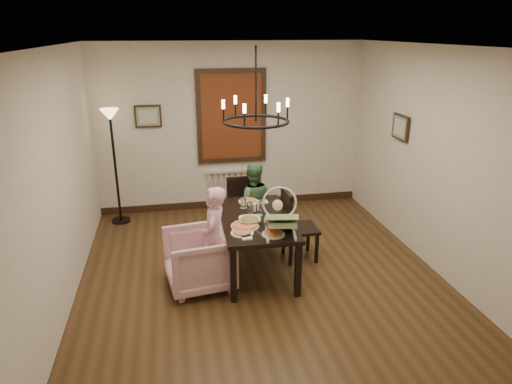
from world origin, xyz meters
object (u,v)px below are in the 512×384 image
object	(u,v)px
drinking_glass	(250,207)
floor_lamp	(116,169)
dining_table	(256,223)
elderly_woman	(214,247)
baby_bouncer	(280,217)
seated_man	(253,209)
chair_far	(243,210)
armchair	(199,260)
chair_right	(300,224)

from	to	relation	value
drinking_glass	floor_lamp	distance (m)	2.55
dining_table	floor_lamp	xyz separation A→B (m)	(-1.87, 1.95, 0.26)
elderly_woman	baby_bouncer	distance (m)	0.87
floor_lamp	seated_man	bearing A→B (deg)	-29.27
dining_table	chair_far	bearing A→B (deg)	92.38
chair_far	drinking_glass	distance (m)	0.86
elderly_woman	floor_lamp	world-z (taller)	floor_lamp
armchair	floor_lamp	world-z (taller)	floor_lamp
seated_man	floor_lamp	distance (m)	2.32
seated_man	chair_far	bearing A→B (deg)	-34.79
chair_right	floor_lamp	bearing A→B (deg)	53.39
armchair	floor_lamp	size ratio (longest dim) A/B	0.43
chair_far	floor_lamp	xyz separation A→B (m)	(-1.86, 1.00, 0.44)
dining_table	seated_man	distance (m)	0.86
elderly_woman	baby_bouncer	xyz separation A→B (m)	(0.76, -0.16, 0.39)
seated_man	floor_lamp	size ratio (longest dim) A/B	0.55
armchair	baby_bouncer	size ratio (longest dim) A/B	1.34
chair_far	elderly_woman	xyz separation A→B (m)	(-0.56, -1.30, 0.08)
elderly_woman	floor_lamp	xyz separation A→B (m)	(-1.30, 2.30, 0.37)
chair_right	armchair	size ratio (longest dim) A/B	1.28
dining_table	drinking_glass	world-z (taller)	drinking_glass
drinking_glass	floor_lamp	xyz separation A→B (m)	(-1.82, 1.78, 0.10)
armchair	baby_bouncer	xyz separation A→B (m)	(0.95, -0.22, 0.56)
chair_far	drinking_glass	size ratio (longest dim) A/B	6.55
dining_table	seated_man	world-z (taller)	seated_man
armchair	drinking_glass	size ratio (longest dim) A/B	5.61
dining_table	armchair	size ratio (longest dim) A/B	2.02
dining_table	floor_lamp	bearing A→B (deg)	135.43
dining_table	elderly_woman	xyz separation A→B (m)	(-0.57, -0.34, -0.11)
floor_lamp	armchair	bearing A→B (deg)	-63.48
elderly_woman	drinking_glass	size ratio (longest dim) A/B	7.64
chair_far	chair_right	distance (m)	1.02
drinking_glass	chair_right	bearing A→B (deg)	0.28
dining_table	baby_bouncer	distance (m)	0.60
dining_table	elderly_woman	distance (m)	0.67
dining_table	chair_right	size ratio (longest dim) A/B	1.58
floor_lamp	chair_far	bearing A→B (deg)	-28.19
chair_right	armchair	distance (m)	1.48
armchair	elderly_woman	size ratio (longest dim) A/B	0.73
chair_far	armchair	bearing A→B (deg)	-123.59
drinking_glass	elderly_woman	bearing A→B (deg)	-135.23
baby_bouncer	floor_lamp	bearing A→B (deg)	139.80
chair_far	armchair	distance (m)	1.45
elderly_woman	seated_man	bearing A→B (deg)	167.23
chair_right	armchair	bearing A→B (deg)	106.80
chair_far	chair_right	world-z (taller)	chair_right
elderly_woman	baby_bouncer	bearing A→B (deg)	95.68
chair_far	armchair	world-z (taller)	chair_far
chair_right	seated_man	distance (m)	0.85
chair_far	elderly_woman	size ratio (longest dim) A/B	0.86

